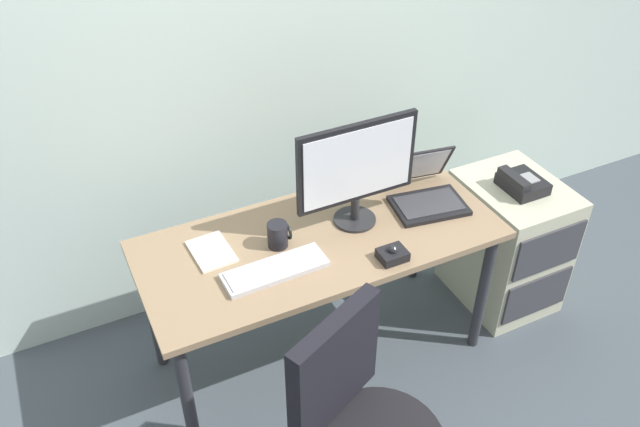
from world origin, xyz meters
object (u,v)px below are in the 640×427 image
object	(u,v)px
file_cabinet	(507,242)
coffee_mug	(278,235)
desk_phone	(522,183)
trackball_mouse	(393,254)
monitor_main	(357,168)
keyboard	(275,269)
laptop	(424,190)
paper_notepad	(211,252)

from	to	relation	value
file_cabinet	coffee_mug	distance (m)	1.26
desk_phone	trackball_mouse	distance (m)	0.83
monitor_main	trackball_mouse	size ratio (longest dim) A/B	4.77
keyboard	laptop	distance (m)	0.79
coffee_mug	monitor_main	bearing A→B (deg)	1.35
desk_phone	keyboard	world-z (taller)	desk_phone
paper_notepad	coffee_mug	bearing A→B (deg)	-15.93
keyboard	file_cabinet	bearing A→B (deg)	3.77
coffee_mug	keyboard	bearing A→B (deg)	-117.93
monitor_main	paper_notepad	size ratio (longest dim) A/B	2.52
monitor_main	coffee_mug	xyz separation A→B (m)	(-0.35, -0.01, -0.21)
file_cabinet	trackball_mouse	size ratio (longest dim) A/B	6.09
monitor_main	laptop	bearing A→B (deg)	-0.02
file_cabinet	laptop	distance (m)	0.65
trackball_mouse	coffee_mug	size ratio (longest dim) A/B	1.02
desk_phone	keyboard	bearing A→B (deg)	-176.96
keyboard	trackball_mouse	size ratio (longest dim) A/B	3.76
desk_phone	coffee_mug	size ratio (longest dim) A/B	1.85
desk_phone	laptop	xyz separation A→B (m)	(-0.48, 0.08, 0.05)
coffee_mug	paper_notepad	bearing A→B (deg)	164.07
file_cabinet	laptop	bearing A→B (deg)	172.12
keyboard	desk_phone	bearing A→B (deg)	3.04
trackball_mouse	paper_notepad	distance (m)	0.72
file_cabinet	desk_phone	xyz separation A→B (m)	(-0.01, -0.02, 0.37)
file_cabinet	desk_phone	size ratio (longest dim) A/B	3.35
keyboard	coffee_mug	world-z (taller)	coffee_mug
keyboard	coffee_mug	distance (m)	0.17
keyboard	paper_notepad	size ratio (longest dim) A/B	1.99
laptop	trackball_mouse	distance (m)	0.43
desk_phone	monitor_main	world-z (taller)	monitor_main
monitor_main	keyboard	size ratio (longest dim) A/B	1.27
trackball_mouse	coffee_mug	world-z (taller)	coffee_mug
paper_notepad	laptop	bearing A→B (deg)	-3.94
monitor_main	trackball_mouse	bearing A→B (deg)	-86.73
monitor_main	keyboard	world-z (taller)	monitor_main
file_cabinet	monitor_main	bearing A→B (deg)	175.34
laptop	desk_phone	bearing A→B (deg)	-9.92
desk_phone	keyboard	distance (m)	1.26
laptop	keyboard	bearing A→B (deg)	-168.95
keyboard	monitor_main	bearing A→B (deg)	19.38
desk_phone	paper_notepad	world-z (taller)	desk_phone
laptop	paper_notepad	size ratio (longest dim) A/B	1.76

